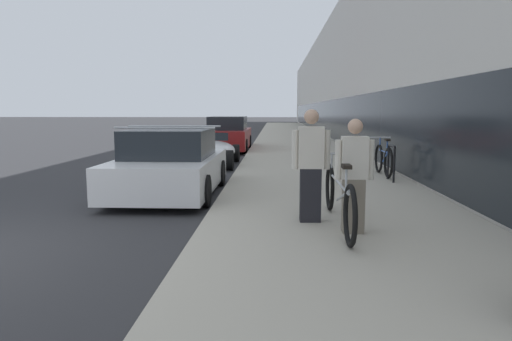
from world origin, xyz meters
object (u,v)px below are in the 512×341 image
parked_sedan_far (228,135)px  vintage_roadster_curbside (208,152)px  person_bystander (311,166)px  bike_rack_hoop (391,159)px  tandem_bicycle (339,198)px  cruiser_bike_nearest (383,160)px  person_rider (354,176)px  parked_sedan_curbside (171,165)px

parked_sedan_far → vintage_roadster_curbside: bearing=-90.8°
person_bystander → bike_rack_hoop: bearing=61.4°
tandem_bicycle → parked_sedan_far: 13.82m
cruiser_bike_nearest → person_rider: bearing=-107.0°
bike_rack_hoop → parked_sedan_curbside: size_ratio=0.21×
tandem_bicycle → person_bystander: 0.62m
tandem_bicycle → parked_sedan_curbside: parked_sedan_curbside is taller
person_bystander → vintage_roadster_curbside: size_ratio=0.42×
person_rider → person_bystander: (-0.53, 0.61, 0.06)m
parked_sedan_curbside → parked_sedan_far: 10.56m
person_rider → bike_rack_hoop: size_ratio=1.81×
person_rider → bike_rack_hoop: 4.92m
cruiser_bike_nearest → parked_sedan_far: parked_sedan_far is taller
person_rider → cruiser_bike_nearest: 5.79m
tandem_bicycle → parked_sedan_curbside: (-3.09, 2.94, 0.10)m
person_rider → bike_rack_hoop: person_rider is taller
bike_rack_hoop → vintage_roadster_curbside: size_ratio=0.21×
vintage_roadster_curbside → parked_sedan_far: 5.48m
bike_rack_hoop → cruiser_bike_nearest: cruiser_bike_nearest is taller
parked_sedan_curbside → person_rider: bearing=-45.5°
tandem_bicycle → cruiser_bike_nearest: tandem_bicycle is taller
person_rider → tandem_bicycle: bearing=112.2°
tandem_bicycle → cruiser_bike_nearest: (1.84, 5.17, -0.01)m
bike_rack_hoop → cruiser_bike_nearest: 0.91m
person_bystander → parked_sedan_far: 13.50m
vintage_roadster_curbside → tandem_bicycle: bearing=-69.2°
tandem_bicycle → cruiser_bike_nearest: bearing=70.4°
vintage_roadster_curbside → parked_sedan_far: parked_sedan_far is taller
person_rider → bike_rack_hoop: (1.66, 4.62, -0.26)m
tandem_bicycle → person_rider: (0.15, -0.36, 0.36)m
person_rider → parked_sedan_curbside: person_rider is taller
bike_rack_hoop → parked_sedan_far: size_ratio=0.18×
person_rider → bike_rack_hoop: bearing=70.3°
bike_rack_hoop → parked_sedan_curbside: parked_sedan_curbside is taller
person_rider → parked_sedan_far: bearing=102.7°
parked_sedan_far → cruiser_bike_nearest: bearing=-60.0°
person_bystander → cruiser_bike_nearest: (2.22, 4.92, -0.43)m
person_bystander → vintage_roadster_curbside: bearing=108.9°
bike_rack_hoop → vintage_roadster_curbside: (-4.86, 3.76, -0.19)m
tandem_bicycle → parked_sedan_far: size_ratio=0.60×
bike_rack_hoop → parked_sedan_far: parked_sedan_far is taller
person_rider → person_bystander: size_ratio=0.92×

